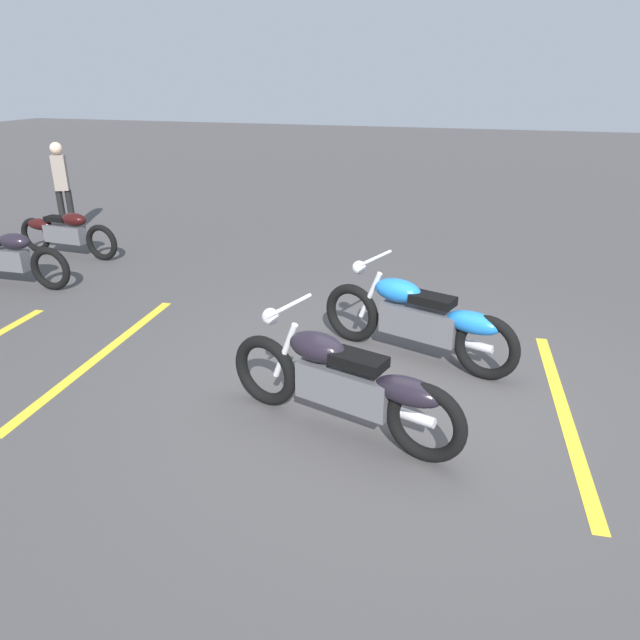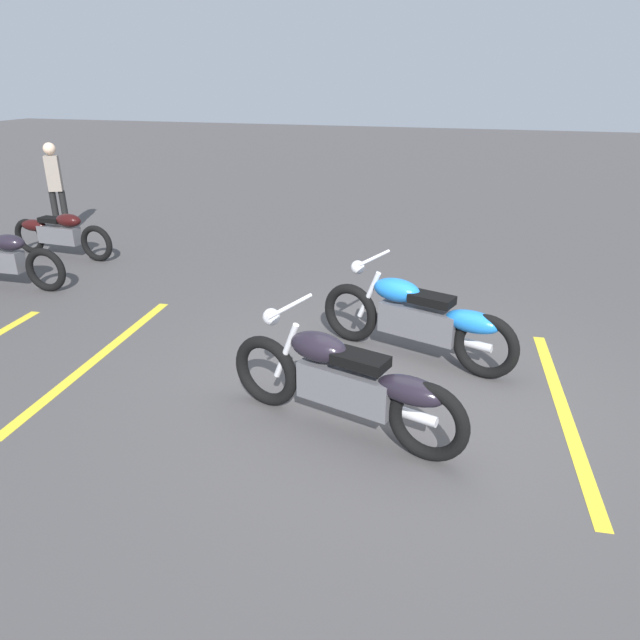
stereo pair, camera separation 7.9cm
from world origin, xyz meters
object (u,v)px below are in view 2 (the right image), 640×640
at_px(motorcycle_bright_foreground, 419,318).
at_px(motorcycle_dark_foreground, 347,383).
at_px(bystander_near_row, 55,184).
at_px(motorcycle_row_far_left, 58,233).

relative_size(motorcycle_bright_foreground, motorcycle_dark_foreground, 0.99).
height_order(motorcycle_dark_foreground, bystander_near_row, bystander_near_row).
relative_size(motorcycle_row_far_left, bystander_near_row, 1.17).
distance_m(motorcycle_bright_foreground, motorcycle_row_far_left, 6.52).
xyz_separation_m(motorcycle_dark_foreground, motorcycle_row_far_left, (5.76, -3.72, -0.06)).
bearing_deg(motorcycle_bright_foreground, bystander_near_row, -7.49).
bearing_deg(motorcycle_dark_foreground, bystander_near_row, -20.25).
relative_size(motorcycle_dark_foreground, motorcycle_row_far_left, 1.11).
bearing_deg(bystander_near_row, motorcycle_bright_foreground, 35.67).
relative_size(motorcycle_dark_foreground, bystander_near_row, 1.30).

